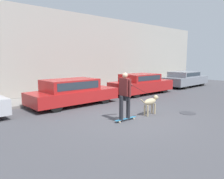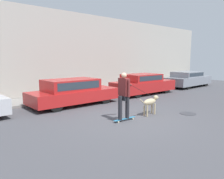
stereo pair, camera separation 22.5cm
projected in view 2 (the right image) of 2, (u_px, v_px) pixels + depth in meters
name	position (u px, v px, depth m)	size (l,w,h in m)	color
ground_plane	(128.00, 119.00, 8.29)	(36.00, 36.00, 0.00)	#47474C
back_wall	(48.00, 53.00, 12.99)	(32.00, 0.30, 5.19)	#ADA89E
sidewalk_curb	(58.00, 98.00, 12.48)	(30.00, 1.98, 0.13)	gray
parked_car_1	(73.00, 92.00, 10.80)	(4.45, 1.78, 1.30)	black
parked_car_2	(143.00, 84.00, 14.17)	(4.47, 1.88, 1.30)	black
parked_car_3	(188.00, 79.00, 17.73)	(4.55, 1.88, 1.25)	black
dog	(150.00, 102.00, 8.87)	(1.22, 0.32, 0.77)	tan
skateboarder	(124.00, 94.00, 7.92)	(2.28, 0.61, 1.78)	beige
manhole_cover	(188.00, 114.00, 9.13)	(0.66, 0.66, 0.01)	#38383D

